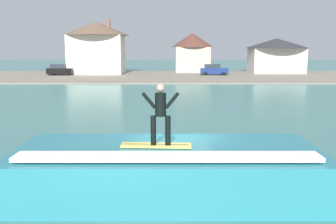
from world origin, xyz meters
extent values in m
plane|color=#3C7872|center=(0.00, 0.00, 0.00)|extent=(260.00, 260.00, 0.00)
cube|color=teal|center=(-0.27, -1.40, 0.71)|extent=(9.22, 4.02, 1.42)
cube|color=teal|center=(-0.27, -1.90, 1.50)|extent=(7.83, 1.81, 0.16)
cube|color=white|center=(-0.27, -2.71, 1.54)|extent=(8.29, 0.72, 0.12)
cube|color=#EAD159|center=(-0.59, -1.83, 1.63)|extent=(2.08, 0.59, 0.06)
cube|color=black|center=(-0.59, -1.83, 1.65)|extent=(1.89, 0.14, 0.01)
cylinder|color=black|center=(-0.67, -1.90, 2.09)|extent=(0.16, 0.16, 0.86)
cylinder|color=black|center=(-0.25, -1.90, 2.09)|extent=(0.16, 0.16, 0.86)
cylinder|color=black|center=(-0.46, -1.90, 2.85)|extent=(0.32, 0.32, 0.66)
sphere|color=tan|center=(-0.46, -1.90, 3.33)|extent=(0.24, 0.24, 0.24)
cylinder|color=black|center=(-0.79, -1.90, 2.96)|extent=(0.42, 0.10, 0.49)
cylinder|color=black|center=(-0.13, -1.90, 2.96)|extent=(0.42, 0.10, 0.49)
cube|color=gray|center=(0.00, 46.48, 0.06)|extent=(120.00, 24.77, 0.13)
cube|color=black|center=(-17.33, 47.98, 0.77)|extent=(4.01, 1.99, 0.90)
cube|color=#262D38|center=(-17.64, 47.98, 1.54)|extent=(2.21, 1.79, 0.64)
cylinder|color=black|center=(-16.03, 49.03, 0.32)|extent=(0.64, 0.22, 0.64)
cylinder|color=black|center=(-16.03, 46.94, 0.32)|extent=(0.64, 0.22, 0.64)
cylinder|color=black|center=(-18.64, 49.03, 0.32)|extent=(0.64, 0.22, 0.64)
cylinder|color=black|center=(-18.64, 46.94, 0.32)|extent=(0.64, 0.22, 0.64)
cube|color=navy|center=(7.11, 48.27, 0.77)|extent=(4.39, 1.71, 0.90)
cube|color=#262D38|center=(6.78, 48.27, 1.54)|extent=(2.41, 1.54, 0.64)
cylinder|color=black|center=(8.54, 49.17, 0.32)|extent=(0.64, 0.22, 0.64)
cylinder|color=black|center=(8.54, 47.36, 0.32)|extent=(0.64, 0.22, 0.64)
cylinder|color=black|center=(5.69, 49.17, 0.32)|extent=(0.64, 0.22, 0.64)
cylinder|color=black|center=(5.69, 47.36, 0.32)|extent=(0.64, 0.22, 0.64)
cube|color=silver|center=(-12.11, 51.52, 3.23)|extent=(8.74, 6.78, 6.46)
cone|color=brown|center=(-12.11, 51.52, 7.56)|extent=(10.83, 10.83, 2.21)
cube|color=brown|center=(-9.93, 50.50, 8.06)|extent=(0.60, 0.60, 1.80)
cube|color=silver|center=(18.36, 53.46, 2.16)|extent=(8.73, 6.05, 4.33)
cone|color=#2D2D33|center=(18.36, 53.46, 5.16)|extent=(10.82, 10.82, 1.67)
cube|color=beige|center=(4.11, 56.37, 2.27)|extent=(6.02, 5.87, 4.53)
cone|color=brown|center=(4.11, 56.37, 5.76)|extent=(7.47, 7.47, 2.45)
camera|label=1|loc=(-0.25, -12.68, 4.46)|focal=40.74mm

